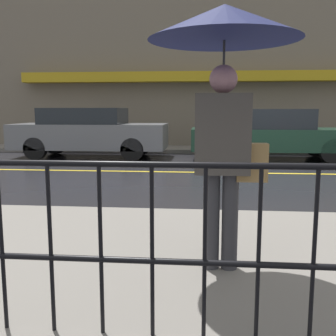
{
  "coord_description": "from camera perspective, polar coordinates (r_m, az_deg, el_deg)",
  "views": [
    {
      "loc": [
        -1.77,
        -8.95,
        1.41
      ],
      "look_at": [
        -2.25,
        -3.75,
        0.64
      ],
      "focal_mm": 42.0,
      "sensor_mm": 36.0,
      "label": 1
    }
  ],
  "objects": [
    {
      "name": "sidewalk_far",
      "position": [
        13.9,
        12.54,
        2.58
      ],
      "size": [
        28.0,
        1.67,
        0.13
      ],
      "color": "slate",
      "rests_on": "ground_plane"
    },
    {
      "name": "pedestrian",
      "position": [
        3.14,
        8.2,
        15.96
      ],
      "size": [
        1.17,
        1.17,
        2.07
      ],
      "rotation": [
        0.0,
        0.0,
        3.14
      ],
      "color": "#333338",
      "rests_on": "sidewalk_near"
    },
    {
      "name": "ground_plane",
      "position": [
        9.24,
        16.22,
        -0.78
      ],
      "size": [
        80.0,
        80.0,
        0.0
      ],
      "primitive_type": "plane",
      "color": "black"
    },
    {
      "name": "car_grey",
      "position": [
        12.14,
        -11.34,
        5.14
      ],
      "size": [
        4.56,
        1.78,
        1.48
      ],
      "color": "slate",
      "rests_on": "ground_plane"
    },
    {
      "name": "lane_marking",
      "position": [
        9.23,
        16.22,
        -0.76
      ],
      "size": [
        25.2,
        0.12,
        0.01
      ],
      "color": "gold",
      "rests_on": "ground_plane"
    },
    {
      "name": "car_dark_green",
      "position": [
        11.8,
        14.73,
        4.82
      ],
      "size": [
        4.69,
        1.74,
        1.45
      ],
      "color": "#193828",
      "rests_on": "ground_plane"
    },
    {
      "name": "building_storefront",
      "position": [
        14.85,
        12.42,
        13.75
      ],
      "size": [
        28.0,
        0.85,
        5.76
      ],
      "color": "#706656",
      "rests_on": "ground_plane"
    }
  ]
}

